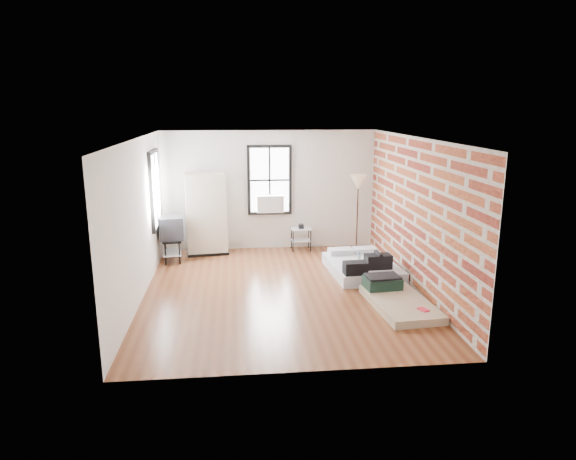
{
  "coord_description": "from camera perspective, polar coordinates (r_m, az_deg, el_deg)",
  "views": [
    {
      "loc": [
        -0.8,
        -8.96,
        3.36
      ],
      "look_at": [
        0.16,
        0.3,
        1.09
      ],
      "focal_mm": 32.0,
      "sensor_mm": 36.0,
      "label": 1
    }
  ],
  "objects": [
    {
      "name": "tv_stand",
      "position": [
        11.49,
        -12.82,
        0.09
      ],
      "size": [
        0.56,
        0.76,
        1.01
      ],
      "rotation": [
        0.0,
        0.0,
        0.12
      ],
      "color": "black",
      "rests_on": "ground"
    },
    {
      "name": "mattress_main",
      "position": [
        10.62,
        8.27,
        -4.0
      ],
      "size": [
        1.4,
        1.82,
        0.56
      ],
      "rotation": [
        0.0,
        0.0,
        0.07
      ],
      "color": "silver",
      "rests_on": "ground"
    },
    {
      "name": "side_table",
      "position": [
        12.14,
        1.46,
        -0.32
      ],
      "size": [
        0.47,
        0.38,
        0.62
      ],
      "rotation": [
        0.0,
        0.0,
        0.01
      ],
      "color": "black",
      "rests_on": "ground"
    },
    {
      "name": "mattress_bare",
      "position": [
        9.14,
        11.9,
        -7.42
      ],
      "size": [
        1.05,
        1.78,
        0.37
      ],
      "rotation": [
        0.0,
        0.0,
        0.09
      ],
      "color": "tan",
      "rests_on": "ground"
    },
    {
      "name": "room_shell",
      "position": [
        9.52,
        0.4,
        3.9
      ],
      "size": [
        5.02,
        6.02,
        2.8
      ],
      "color": "silver",
      "rests_on": "ground"
    },
    {
      "name": "ground",
      "position": [
        9.6,
        -0.76,
        -6.77
      ],
      "size": [
        6.0,
        6.0,
        0.0
      ],
      "primitive_type": "plane",
      "color": "#5B2D17",
      "rests_on": "ground"
    },
    {
      "name": "floor_lamp",
      "position": [
        12.09,
        7.81,
        4.91
      ],
      "size": [
        0.38,
        0.38,
        1.79
      ],
      "color": "black",
      "rests_on": "ground"
    },
    {
      "name": "wardrobe",
      "position": [
        11.88,
        -9.07,
        1.74
      ],
      "size": [
        1.0,
        0.66,
        1.87
      ],
      "rotation": [
        0.0,
        0.0,
        0.12
      ],
      "color": "black",
      "rests_on": "ground"
    }
  ]
}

